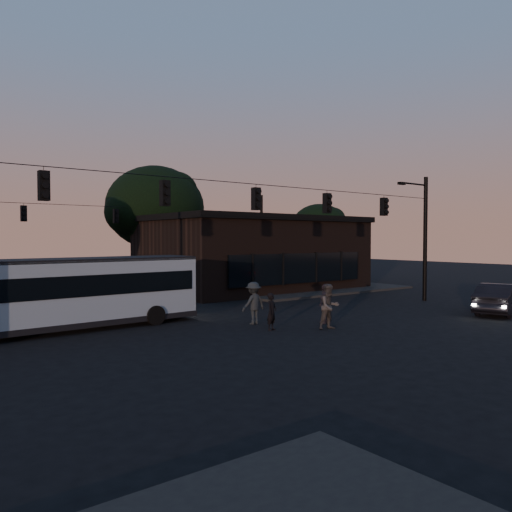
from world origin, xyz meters
TOP-DOWN VIEW (x-y plane):
  - ground at (0.00, 0.00)m, footprint 120.00×120.00m
  - sidewalk_far_right at (12.00, 14.00)m, footprint 14.00×10.00m
  - building at (9.00, 15.97)m, footprint 15.40×10.41m
  - tree_behind at (4.00, 22.00)m, footprint 7.60×7.60m
  - tree_right at (18.00, 18.00)m, footprint 5.20×5.20m
  - signal_rig_near at (0.00, 4.00)m, footprint 26.24×0.30m
  - signal_rig_far at (0.00, 20.00)m, footprint 26.24×0.30m
  - bus at (-7.01, 7.28)m, footprint 10.62×2.90m
  - car at (11.33, -1.39)m, footprint 4.90×2.78m
  - pedestrian_a at (-0.63, 2.13)m, footprint 0.66×0.57m
  - pedestrian_b at (1.46, 0.87)m, footprint 1.04×0.89m
  - pedestrian_c at (2.34, 1.97)m, footprint 1.11×0.72m
  - pedestrian_d at (-0.31, 3.78)m, footprint 1.25×0.77m

SIDE VIEW (x-z plane):
  - ground at x=0.00m, z-range 0.00..0.00m
  - sidewalk_far_right at x=12.00m, z-range 0.00..0.15m
  - car at x=11.33m, z-range 0.00..1.53m
  - pedestrian_a at x=-0.63m, z-range 0.00..1.53m
  - pedestrian_c at x=2.34m, z-range 0.00..1.75m
  - pedestrian_d at x=-0.31m, z-range 0.00..1.87m
  - pedestrian_b at x=1.46m, z-range 0.00..1.89m
  - bus at x=-7.01m, z-range 0.18..3.14m
  - building at x=9.00m, z-range 0.01..5.41m
  - signal_rig_far at x=0.00m, z-range 0.45..7.95m
  - signal_rig_near at x=0.00m, z-range 0.70..8.20m
  - tree_right at x=18.00m, z-range 1.20..8.06m
  - tree_behind at x=4.00m, z-range 1.48..10.91m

